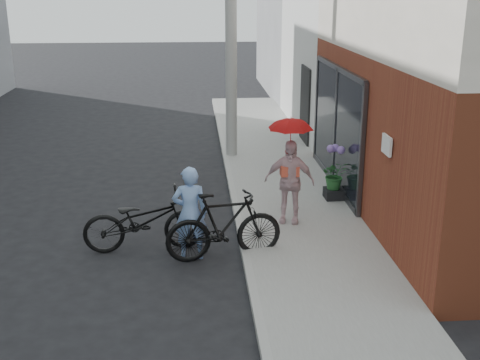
{
  "coord_description": "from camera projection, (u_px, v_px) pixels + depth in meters",
  "views": [
    {
      "loc": [
        0.16,
        -8.68,
        4.18
      ],
      "look_at": [
        0.91,
        0.83,
        1.1
      ],
      "focal_mm": 45.0,
      "sensor_mm": 36.0,
      "label": 1
    }
  ],
  "objects": [
    {
      "name": "officer",
      "position": [
        190.0,
        213.0,
        9.48
      ],
      "size": [
        0.56,
        0.37,
        1.53
      ],
      "primitive_type": "imported",
      "rotation": [
        0.0,
        0.0,
        3.14
      ],
      "color": "#7A9FDA",
      "rests_on": "ground"
    },
    {
      "name": "kimono_woman",
      "position": [
        289.0,
        181.0,
        10.67
      ],
      "size": [
        0.95,
        0.59,
        1.51
      ],
      "primitive_type": "imported",
      "rotation": [
        0.0,
        0.0,
        -0.27
      ],
      "color": "beige",
      "rests_on": "sidewalk"
    },
    {
      "name": "ground",
      "position": [
        187.0,
        263.0,
        9.51
      ],
      "size": [
        80.0,
        80.0,
        0.0
      ],
      "primitive_type": "plane",
      "color": "black",
      "rests_on": "ground"
    },
    {
      "name": "potted_plant",
      "position": [
        335.0,
        175.0,
        11.93
      ],
      "size": [
        0.53,
        0.46,
        0.58
      ],
      "primitive_type": "imported",
      "color": "#245B2A",
      "rests_on": "planter"
    },
    {
      "name": "curb",
      "position": [
        237.0,
        213.0,
        11.46
      ],
      "size": [
        0.12,
        24.0,
        0.12
      ],
      "primitive_type": "cube",
      "color": "#9E9E99",
      "rests_on": "ground"
    },
    {
      "name": "planter",
      "position": [
        334.0,
        194.0,
        12.05
      ],
      "size": [
        0.39,
        0.39,
        0.2
      ],
      "primitive_type": "cube",
      "rotation": [
        0.0,
        0.0,
        0.02
      ],
      "color": "black",
      "rests_on": "sidewalk"
    },
    {
      "name": "bike_right",
      "position": [
        224.0,
        226.0,
        9.51
      ],
      "size": [
        1.94,
        0.85,
        1.13
      ],
      "primitive_type": "imported",
      "rotation": [
        0.0,
        0.0,
        1.75
      ],
      "color": "black",
      "rests_on": "ground"
    },
    {
      "name": "bike_left",
      "position": [
        144.0,
        221.0,
        9.84
      ],
      "size": [
        2.04,
        0.86,
        1.04
      ],
      "primitive_type": "imported",
      "rotation": [
        0.0,
        0.0,
        1.66
      ],
      "color": "black",
      "rests_on": "ground"
    },
    {
      "name": "sidewalk",
      "position": [
        297.0,
        211.0,
        11.54
      ],
      "size": [
        2.2,
        24.0,
        0.12
      ],
      "primitive_type": "cube",
      "color": "gray",
      "rests_on": "ground"
    },
    {
      "name": "plaster_building",
      "position": [
        433.0,
        11.0,
        17.51
      ],
      "size": [
        8.0,
        6.0,
        7.0
      ],
      "primitive_type": "cube",
      "color": "silver",
      "rests_on": "ground"
    },
    {
      "name": "utility_pole",
      "position": [
        231.0,
        17.0,
        14.21
      ],
      "size": [
        0.28,
        0.28,
        7.0
      ],
      "primitive_type": "cylinder",
      "color": "#9E9E99",
      "rests_on": "ground"
    },
    {
      "name": "east_building_far",
      "position": [
        366.0,
        4.0,
        24.15
      ],
      "size": [
        8.0,
        8.0,
        7.0
      ],
      "primitive_type": "cube",
      "color": "gray",
      "rests_on": "ground"
    },
    {
      "name": "parasol",
      "position": [
        291.0,
        121.0,
        10.34
      ],
      "size": [
        0.76,
        0.76,
        0.66
      ],
      "primitive_type": "imported",
      "color": "red",
      "rests_on": "kimono_woman"
    }
  ]
}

